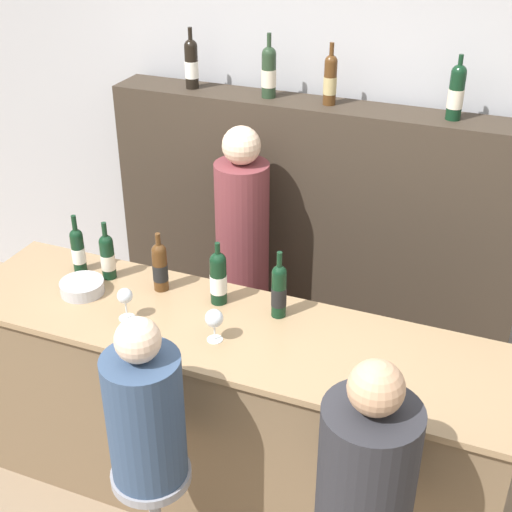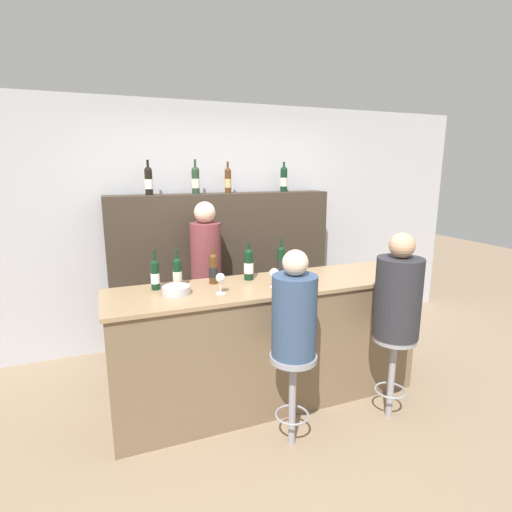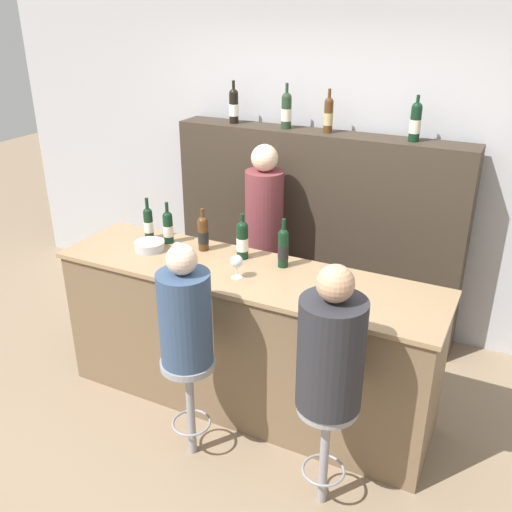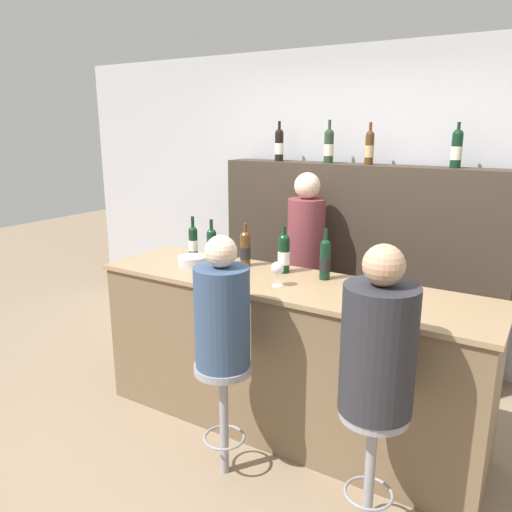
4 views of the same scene
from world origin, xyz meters
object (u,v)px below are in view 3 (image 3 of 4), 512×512
object	(u,v)px
wine_bottle_backbar_2	(328,115)
metal_bowl	(150,246)
guest_seated_left	(185,313)
wine_bottle_backbar_1	(286,110)
guest_seated_right	(331,349)
wine_glass_0	(178,249)
wine_bottle_counter_2	(203,233)
wine_bottle_backbar_0	(234,106)
wine_bottle_counter_4	(283,247)
wine_bottle_counter_0	(148,223)
wine_glass_1	(236,262)
bar_stool_right	(326,428)
bar_stool_left	(189,383)
wine_bottle_counter_1	(168,227)
wine_bottle_counter_3	(242,240)
wine_bottle_backbar_3	(415,122)
bartender	(264,251)

from	to	relation	value
wine_bottle_backbar_2	metal_bowl	bearing A→B (deg)	-122.92
guest_seated_left	wine_bottle_backbar_1	bearing A→B (deg)	96.53
guest_seated_right	guest_seated_left	bearing A→B (deg)	180.00
wine_glass_0	wine_bottle_backbar_2	bearing A→B (deg)	69.80
wine_bottle_counter_2	wine_bottle_backbar_0	xyz separation A→B (m)	(-0.34, 1.07, 0.66)
wine_bottle_backbar_0	guest_seated_right	world-z (taller)	wine_bottle_backbar_0
metal_bowl	wine_bottle_counter_4	bearing A→B (deg)	10.29
wine_bottle_counter_0	wine_glass_1	world-z (taller)	wine_bottle_counter_0
wine_bottle_counter_4	wine_bottle_backbar_2	distance (m)	1.26
wine_glass_0	guest_seated_right	xyz separation A→B (m)	(1.22, -0.48, -0.11)
wine_bottle_counter_2	wine_bottle_counter_4	bearing A→B (deg)	0.00
wine_bottle_backbar_0	bar_stool_right	size ratio (longest dim) A/B	0.49
bar_stool_left	wine_bottle_counter_4	bearing A→B (deg)	71.33
wine_bottle_counter_2	bar_stool_right	bearing A→B (deg)	-32.42
wine_glass_1	guest_seated_left	xyz separation A→B (m)	(-0.07, -0.48, -0.13)
wine_bottle_backbar_0	wine_glass_1	size ratio (longest dim) A/B	2.23
wine_bottle_backbar_0	wine_bottle_counter_0	bearing A→B (deg)	-96.34
wine_bottle_counter_2	wine_bottle_backbar_0	world-z (taller)	wine_bottle_backbar_0
wine_bottle_counter_1	wine_bottle_counter_3	size ratio (longest dim) A/B	0.96
wine_bottle_counter_3	wine_bottle_counter_4	size ratio (longest dim) A/B	0.96
wine_bottle_backbar_0	wine_bottle_backbar_2	size ratio (longest dim) A/B	1.04
wine_bottle_counter_4	wine_bottle_backbar_2	bearing A→B (deg)	96.48
wine_bottle_counter_4	wine_bottle_backbar_3	distance (m)	1.36
wine_bottle_counter_4	guest_seated_right	xyz separation A→B (m)	(0.60, -0.76, -0.13)
wine_bottle_counter_1	wine_bottle_backbar_1	world-z (taller)	wine_bottle_backbar_1
wine_bottle_backbar_2	wine_bottle_counter_3	bearing A→B (deg)	-99.11
wine_bottle_backbar_2	wine_bottle_backbar_1	bearing A→B (deg)	-180.00
wine_bottle_counter_0	guest_seated_right	bearing A→B (deg)	-24.70
wine_bottle_counter_0	wine_bottle_backbar_1	world-z (taller)	wine_bottle_backbar_1
wine_bottle_counter_1	bar_stool_left	xyz separation A→B (m)	(0.63, -0.76, -0.62)
wine_bottle_counter_3	guest_seated_left	bearing A→B (deg)	-87.17
wine_bottle_counter_0	wine_glass_1	bearing A→B (deg)	-17.86
wine_bottle_counter_4	wine_bottle_backbar_2	size ratio (longest dim) A/B	1.00
guest_seated_left	bartender	world-z (taller)	bartender
bar_stool_right	bar_stool_left	bearing A→B (deg)	180.00
wine_bottle_counter_0	bartender	world-z (taller)	bartender
wine_bottle_backbar_0	wine_bottle_backbar_1	world-z (taller)	wine_bottle_backbar_1
guest_seated_left	wine_bottle_backbar_0	bearing A→B (deg)	110.21
wine_bottle_counter_4	wine_bottle_backbar_1	distance (m)	1.34
wine_bottle_counter_1	metal_bowl	world-z (taller)	wine_bottle_counter_1
wine_glass_0	wine_glass_1	bearing A→B (deg)	-0.00
wine_glass_0	wine_bottle_backbar_0	bearing A→B (deg)	103.03
wine_bottle_counter_0	bartender	size ratio (longest dim) A/B	0.19
wine_bottle_backbar_1	wine_bottle_counter_2	bearing A→B (deg)	-96.84
wine_bottle_backbar_3	bar_stool_left	size ratio (longest dim) A/B	0.47
wine_bottle_counter_4	wine_bottle_backbar_1	bearing A→B (deg)	113.48
bar_stool_right	bartender	size ratio (longest dim) A/B	0.42
wine_bottle_counter_2	wine_bottle_backbar_0	size ratio (longest dim) A/B	0.88
wine_bottle_backbar_0	wine_bottle_backbar_3	bearing A→B (deg)	0.00
wine_bottle_backbar_2	guest_seated_left	bearing A→B (deg)	-94.20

